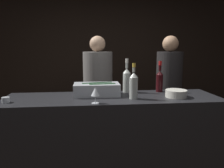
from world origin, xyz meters
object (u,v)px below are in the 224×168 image
object	(u,v)px
person_blond_tee	(98,92)
person_in_hoodie	(168,92)
bowl_white	(176,93)
candle_votive	(6,100)
ice_bin_with_bottles	(97,89)
wine_glass	(95,92)
red_wine_bottle_tall	(160,80)
rose_wine_bottle	(134,85)
white_wine_bottle	(127,79)

from	to	relation	value
person_blond_tee	person_in_hoodie	bearing A→B (deg)	-77.27
bowl_white	candle_votive	size ratio (longest dim) A/B	3.05
ice_bin_with_bottles	bowl_white	distance (m)	0.75
bowl_white	candle_votive	bearing A→B (deg)	-178.12
wine_glass	person_in_hoodie	xyz separation A→B (m)	(1.02, 1.03, -0.23)
candle_votive	person_blond_tee	distance (m)	1.34
red_wine_bottle_tall	person_blond_tee	bearing A→B (deg)	130.59
wine_glass	red_wine_bottle_tall	distance (m)	0.81
red_wine_bottle_tall	rose_wine_bottle	bearing A→B (deg)	-139.36
wine_glass	candle_votive	distance (m)	0.77
wine_glass	person_blond_tee	world-z (taller)	person_blond_tee
ice_bin_with_bottles	red_wine_bottle_tall	distance (m)	0.67
bowl_white	red_wine_bottle_tall	xyz separation A→B (m)	(-0.08, 0.26, 0.09)
person_blond_tee	red_wine_bottle_tall	bearing A→B (deg)	-119.85
bowl_white	person_blond_tee	world-z (taller)	person_blond_tee
wine_glass	rose_wine_bottle	distance (m)	0.38
candle_votive	person_in_hoodie	world-z (taller)	person_in_hoodie
candle_votive	person_in_hoodie	distance (m)	2.01
white_wine_bottle	rose_wine_bottle	bearing A→B (deg)	-87.85
rose_wine_bottle	red_wine_bottle_tall	bearing A→B (deg)	40.64
red_wine_bottle_tall	ice_bin_with_bottles	bearing A→B (deg)	-169.89
ice_bin_with_bottles	person_in_hoodie	bearing A→B (deg)	36.24
ice_bin_with_bottles	wine_glass	world-z (taller)	wine_glass
bowl_white	red_wine_bottle_tall	bearing A→B (deg)	106.48
ice_bin_with_bottles	red_wine_bottle_tall	world-z (taller)	red_wine_bottle_tall
ice_bin_with_bottles	wine_glass	distance (m)	0.31
ice_bin_with_bottles	rose_wine_bottle	world-z (taller)	rose_wine_bottle
white_wine_bottle	red_wine_bottle_tall	distance (m)	0.35
red_wine_bottle_tall	person_in_hoodie	bearing A→B (deg)	61.38
candle_votive	white_wine_bottle	distance (m)	1.15
bowl_white	rose_wine_bottle	world-z (taller)	rose_wine_bottle
candle_votive	person_in_hoodie	xyz separation A→B (m)	(1.78, 0.92, -0.15)
white_wine_bottle	candle_votive	bearing A→B (deg)	-163.48
white_wine_bottle	red_wine_bottle_tall	world-z (taller)	white_wine_bottle
white_wine_bottle	person_blond_tee	world-z (taller)	person_blond_tee
candle_votive	rose_wine_bottle	distance (m)	1.12
ice_bin_with_bottles	candle_votive	xyz separation A→B (m)	(-0.79, -0.20, -0.04)
wine_glass	person_in_hoodie	size ratio (longest dim) A/B	0.08
red_wine_bottle_tall	wine_glass	bearing A→B (deg)	-148.47
person_in_hoodie	candle_votive	bearing A→B (deg)	102.05
candle_votive	white_wine_bottle	xyz separation A→B (m)	(1.10, 0.33, 0.11)
bowl_white	person_in_hoodie	size ratio (longest dim) A/B	0.12
wine_glass	candle_votive	bearing A→B (deg)	171.87
bowl_white	rose_wine_bottle	xyz separation A→B (m)	(-0.42, -0.03, 0.09)
person_in_hoodie	red_wine_bottle_tall	bearing A→B (deg)	136.01
white_wine_bottle	person_blond_tee	distance (m)	0.81
ice_bin_with_bottles	white_wine_bottle	bearing A→B (deg)	22.70
person_in_hoodie	person_blond_tee	size ratio (longest dim) A/B	1.00
wine_glass	rose_wine_bottle	xyz separation A→B (m)	(0.35, 0.13, 0.03)
red_wine_bottle_tall	person_blond_tee	distance (m)	0.99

